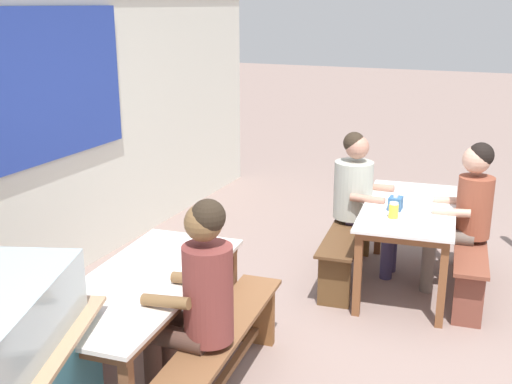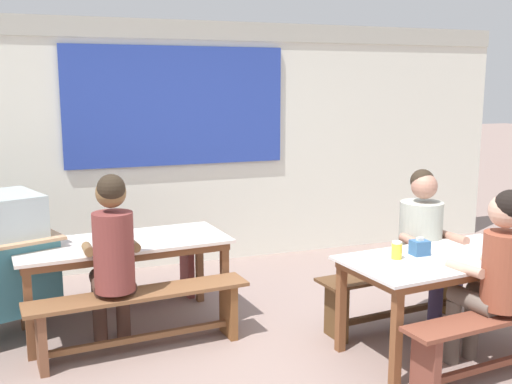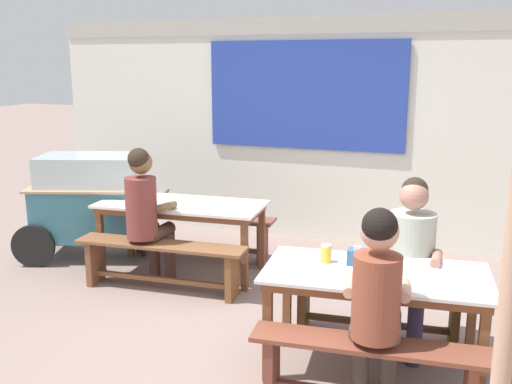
{
  "view_description": "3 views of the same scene",
  "coord_description": "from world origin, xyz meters",
  "px_view_note": "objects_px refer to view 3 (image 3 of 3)",
  "views": [
    {
      "loc": [
        -4.22,
        -0.96,
        2.38
      ],
      "look_at": [
        0.01,
        0.87,
        1.0
      ],
      "focal_mm": 44.18,
      "sensor_mm": 36.0,
      "label": 1
    },
    {
      "loc": [
        -1.81,
        -3.67,
        1.99
      ],
      "look_at": [
        -0.12,
        0.93,
        1.1
      ],
      "focal_mm": 42.39,
      "sensor_mm": 36.0,
      "label": 2
    },
    {
      "loc": [
        1.5,
        -3.88,
        2.13
      ],
      "look_at": [
        -0.16,
        0.5,
        1.06
      ],
      "focal_mm": 40.42,
      "sensor_mm": 36.0,
      "label": 3
    }
  ],
  "objects_px": {
    "food_cart": "(91,199)",
    "person_near_front": "(377,293)",
    "bench_far_front": "(161,259)",
    "wooden_support_post": "(506,325)",
    "bench_far_back": "(201,228)",
    "dining_table_far": "(182,210)",
    "dining_table_near": "(375,282)",
    "person_right_near_table": "(410,252)",
    "tissue_box": "(357,257)",
    "person_left_back_turned": "(145,208)",
    "bench_near_back": "(377,300)",
    "bench_near_front": "(367,366)",
    "condiment_jar": "(326,254)"
  },
  "relations": [
    {
      "from": "person_left_back_turned",
      "to": "dining_table_far",
      "type": "bearing_deg",
      "value": 73.78
    },
    {
      "from": "tissue_box",
      "to": "wooden_support_post",
      "type": "xyz_separation_m",
      "value": [
        0.89,
        -1.32,
        0.23
      ]
    },
    {
      "from": "dining_table_far",
      "to": "person_left_back_turned",
      "type": "distance_m",
      "value": 0.49
    },
    {
      "from": "condiment_jar",
      "to": "dining_table_near",
      "type": "bearing_deg",
      "value": -10.32
    },
    {
      "from": "bench_near_back",
      "to": "person_left_back_turned",
      "type": "relative_size",
      "value": 1.05
    },
    {
      "from": "dining_table_far",
      "to": "person_near_front",
      "type": "height_order",
      "value": "person_near_front"
    },
    {
      "from": "dining_table_far",
      "to": "dining_table_near",
      "type": "distance_m",
      "value": 2.49
    },
    {
      "from": "bench_near_back",
      "to": "food_cart",
      "type": "bearing_deg",
      "value": 165.51
    },
    {
      "from": "bench_far_back",
      "to": "tissue_box",
      "type": "relative_size",
      "value": 12.51
    },
    {
      "from": "dining_table_near",
      "to": "bench_near_back",
      "type": "bearing_deg",
      "value": 95.8
    },
    {
      "from": "bench_far_front",
      "to": "person_near_front",
      "type": "height_order",
      "value": "person_near_front"
    },
    {
      "from": "dining_table_far",
      "to": "bench_far_back",
      "type": "distance_m",
      "value": 0.62
    },
    {
      "from": "bench_near_back",
      "to": "wooden_support_post",
      "type": "bearing_deg",
      "value": -65.41
    },
    {
      "from": "bench_far_back",
      "to": "food_cart",
      "type": "bearing_deg",
      "value": -159.41
    },
    {
      "from": "dining_table_far",
      "to": "wooden_support_post",
      "type": "relative_size",
      "value": 0.85
    },
    {
      "from": "food_cart",
      "to": "person_near_front",
      "type": "distance_m",
      "value": 3.84
    },
    {
      "from": "bench_near_front",
      "to": "person_left_back_turned",
      "type": "distance_m",
      "value": 2.72
    },
    {
      "from": "bench_near_back",
      "to": "wooden_support_post",
      "type": "height_order",
      "value": "wooden_support_post"
    },
    {
      "from": "tissue_box",
      "to": "person_left_back_turned",
      "type": "bearing_deg",
      "value": 161.64
    },
    {
      "from": "bench_far_back",
      "to": "wooden_support_post",
      "type": "height_order",
      "value": "wooden_support_post"
    },
    {
      "from": "person_near_front",
      "to": "tissue_box",
      "type": "relative_size",
      "value": 9.79
    },
    {
      "from": "bench_far_front",
      "to": "food_cart",
      "type": "distance_m",
      "value": 1.39
    },
    {
      "from": "person_right_near_table",
      "to": "wooden_support_post",
      "type": "relative_size",
      "value": 0.64
    },
    {
      "from": "wooden_support_post",
      "to": "bench_near_front",
      "type": "bearing_deg",
      "value": 134.36
    },
    {
      "from": "bench_near_back",
      "to": "food_cart",
      "type": "distance_m",
      "value": 3.39
    },
    {
      "from": "dining_table_near",
      "to": "bench_far_back",
      "type": "bearing_deg",
      "value": 140.94
    },
    {
      "from": "food_cart",
      "to": "bench_near_front",
      "type": "bearing_deg",
      "value": -29.12
    },
    {
      "from": "person_left_back_turned",
      "to": "bench_near_front",
      "type": "bearing_deg",
      "value": -29.44
    },
    {
      "from": "food_cart",
      "to": "person_near_front",
      "type": "relative_size",
      "value": 1.31
    },
    {
      "from": "bench_far_back",
      "to": "tissue_box",
      "type": "bearing_deg",
      "value": -39.51
    },
    {
      "from": "dining_table_near",
      "to": "food_cart",
      "type": "height_order",
      "value": "food_cart"
    },
    {
      "from": "person_right_near_table",
      "to": "food_cart",
      "type": "bearing_deg",
      "value": 165.76
    },
    {
      "from": "person_near_front",
      "to": "dining_table_near",
      "type": "bearing_deg",
      "value": 99.93
    },
    {
      "from": "bench_far_back",
      "to": "person_near_front",
      "type": "relative_size",
      "value": 1.28
    },
    {
      "from": "bench_near_back",
      "to": "bench_far_front",
      "type": "bearing_deg",
      "value": 173.62
    },
    {
      "from": "dining_table_far",
      "to": "bench_near_back",
      "type": "relative_size",
      "value": 1.22
    },
    {
      "from": "dining_table_near",
      "to": "person_near_front",
      "type": "xyz_separation_m",
      "value": [
        0.08,
        -0.44,
        0.1
      ]
    },
    {
      "from": "dining_table_far",
      "to": "food_cart",
      "type": "xyz_separation_m",
      "value": [
        -1.16,
        0.1,
        -0.01
      ]
    },
    {
      "from": "food_cart",
      "to": "bench_far_back",
      "type": "bearing_deg",
      "value": 20.59
    },
    {
      "from": "condiment_jar",
      "to": "tissue_box",
      "type": "bearing_deg",
      "value": 7.23
    },
    {
      "from": "dining_table_far",
      "to": "bench_far_back",
      "type": "height_order",
      "value": "dining_table_far"
    },
    {
      "from": "bench_near_front",
      "to": "dining_table_near",
      "type": "bearing_deg",
      "value": 95.8
    },
    {
      "from": "person_right_near_table",
      "to": "wooden_support_post",
      "type": "xyz_separation_m",
      "value": [
        0.57,
        -1.7,
        0.28
      ]
    },
    {
      "from": "dining_table_far",
      "to": "person_near_front",
      "type": "relative_size",
      "value": 1.32
    },
    {
      "from": "dining_table_near",
      "to": "wooden_support_post",
      "type": "bearing_deg",
      "value": -58.71
    },
    {
      "from": "bench_far_front",
      "to": "condiment_jar",
      "type": "height_order",
      "value": "condiment_jar"
    },
    {
      "from": "bench_far_front",
      "to": "tissue_box",
      "type": "bearing_deg",
      "value": -18.42
    },
    {
      "from": "bench_near_back",
      "to": "bench_near_front",
      "type": "height_order",
      "value": "same"
    },
    {
      "from": "bench_far_front",
      "to": "wooden_support_post",
      "type": "bearing_deg",
      "value": -34.63
    },
    {
      "from": "food_cart",
      "to": "condiment_jar",
      "type": "height_order",
      "value": "food_cart"
    }
  ]
}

